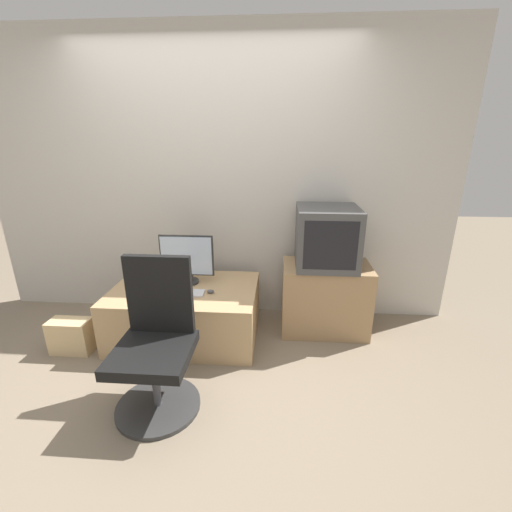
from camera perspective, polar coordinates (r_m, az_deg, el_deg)
ground_plane at (r=2.58m, az=-11.16°, el=-22.12°), size 12.00×12.00×0.00m
wall_back at (r=3.26m, az=-6.60°, el=12.26°), size 4.40×0.05×2.60m
desk at (r=3.11m, az=-11.54°, el=-9.11°), size 1.23×0.82×0.47m
side_stand at (r=3.17m, az=11.40°, el=-6.85°), size 0.76×0.46×0.63m
main_monitor at (r=3.03m, az=-11.45°, el=-0.61°), size 0.47×0.19×0.44m
keyboard at (r=2.90m, az=-12.17°, el=-6.01°), size 0.36×0.13×0.01m
mouse at (r=2.86m, az=-7.59°, el=-5.89°), size 0.06×0.03×0.03m
crt_tv at (r=2.97m, az=11.70°, el=3.11°), size 0.51×0.52×0.51m
office_chair at (r=2.35m, az=-16.29°, el=-14.59°), size 0.55×0.55×0.99m
cardboard_box_lower at (r=3.26m, az=-28.42°, el=-11.66°), size 0.33×0.17×0.29m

